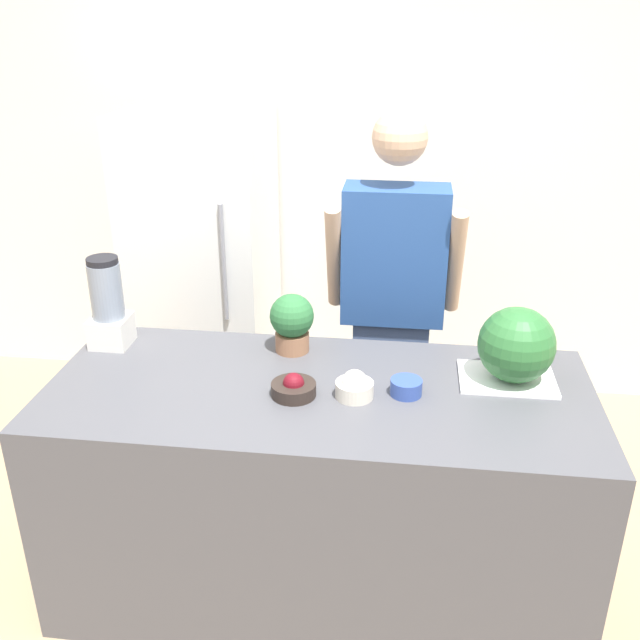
# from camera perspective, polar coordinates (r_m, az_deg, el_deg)

# --- Properties ---
(wall_back) EXTENTS (8.00, 0.06, 2.60)m
(wall_back) POSITION_cam_1_polar(r_m,az_deg,el_deg) (4.08, 3.09, 11.80)
(wall_back) COLOR white
(wall_back) RESTS_ON ground_plane
(counter_island) EXTENTS (1.97, 0.85, 0.90)m
(counter_island) POSITION_cam_1_polar(r_m,az_deg,el_deg) (2.82, -0.11, -13.42)
(counter_island) COLOR #4C4C51
(counter_island) RESTS_ON ground_plane
(refrigerator) EXTENTS (0.70, 0.76, 1.68)m
(refrigerator) POSITION_cam_1_polar(r_m,az_deg,el_deg) (3.95, -9.16, 4.17)
(refrigerator) COLOR white
(refrigerator) RESTS_ON ground_plane
(person) EXTENTS (0.59, 0.28, 1.78)m
(person) POSITION_cam_1_polar(r_m,az_deg,el_deg) (3.24, 5.81, 1.17)
(person) COLOR #4C608C
(person) RESTS_ON ground_plane
(cutting_board) EXTENTS (0.35, 0.25, 0.01)m
(cutting_board) POSITION_cam_1_polar(r_m,az_deg,el_deg) (2.71, 14.71, -4.57)
(cutting_board) COLOR white
(cutting_board) RESTS_ON counter_island
(watermelon) EXTENTS (0.28, 0.28, 0.28)m
(watermelon) POSITION_cam_1_polar(r_m,az_deg,el_deg) (2.64, 15.45, -1.93)
(watermelon) COLOR #2D6B33
(watermelon) RESTS_ON cutting_board
(bowl_cherries) EXTENTS (0.16, 0.16, 0.09)m
(bowl_cherries) POSITION_cam_1_polar(r_m,az_deg,el_deg) (2.52, -2.13, -5.44)
(bowl_cherries) COLOR #2D231E
(bowl_cherries) RESTS_ON counter_island
(bowl_cream) EXTENTS (0.14, 0.14, 0.10)m
(bowl_cream) POSITION_cam_1_polar(r_m,az_deg,el_deg) (2.50, 2.77, -5.34)
(bowl_cream) COLOR beige
(bowl_cream) RESTS_ON counter_island
(bowl_small_blue) EXTENTS (0.11, 0.11, 0.06)m
(bowl_small_blue) POSITION_cam_1_polar(r_m,az_deg,el_deg) (2.54, 6.91, -5.36)
(bowl_small_blue) COLOR #334C9E
(bowl_small_blue) RESTS_ON counter_island
(blender) EXTENTS (0.15, 0.15, 0.37)m
(blender) POSITION_cam_1_polar(r_m,az_deg,el_deg) (2.94, -16.60, 1.11)
(blender) COLOR silver
(blender) RESTS_ON counter_island
(potted_plant) EXTENTS (0.17, 0.17, 0.24)m
(potted_plant) POSITION_cam_1_polar(r_m,az_deg,el_deg) (2.79, -2.26, -0.10)
(potted_plant) COLOR #996647
(potted_plant) RESTS_ON counter_island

